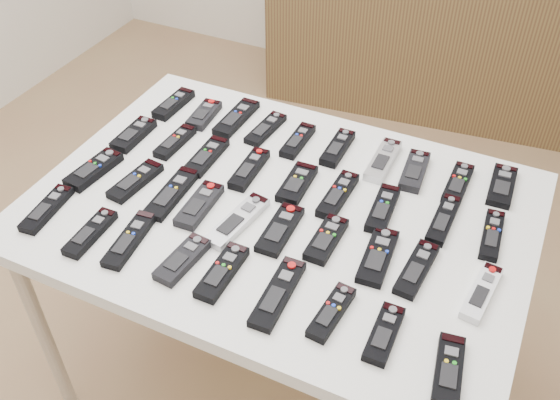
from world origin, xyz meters
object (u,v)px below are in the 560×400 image
at_px(remote_5, 338,148).
at_px(remote_28, 482,292).
at_px(remote_0, 174,104).
at_px(remote_34, 278,293).
at_px(remote_14, 297,183).
at_px(remote_11, 175,142).
at_px(remote_30, 90,233).
at_px(remote_27, 417,269).
at_px(remote_29, 47,209).
at_px(table, 280,222).
at_px(remote_15, 338,195).
at_px(remote_1, 204,115).
at_px(remote_20, 135,181).
at_px(remote_24, 280,229).
at_px(remote_21, 172,193).
at_px(remote_25, 326,239).
at_px(remote_36, 384,334).
at_px(remote_9, 502,186).
at_px(remote_10, 134,135).
at_px(remote_3, 266,129).
at_px(remote_7, 414,171).
at_px(remote_31, 130,240).
at_px(remote_13, 249,169).
at_px(remote_18, 492,235).
at_px(remote_35, 331,312).
at_px(remote_6, 383,160).
at_px(remote_4, 298,141).
at_px(remote_8, 458,183).
at_px(remote_16, 383,209).
at_px(remote_19, 94,169).
at_px(remote_22, 199,205).
at_px(remote_12, 207,156).
at_px(remote_2, 237,118).
at_px(remote_26, 378,256).
at_px(remote_17, 443,219).
at_px(remote_32, 183,259).
at_px(remote_33, 222,272).
at_px(sideboard, 447,32).
at_px(remote_37, 449,370).

xyz_separation_m(remote_5, remote_28, (0.48, -0.36, -0.00)).
xyz_separation_m(remote_0, remote_34, (0.62, -0.55, -0.00)).
bearing_deg(remote_14, remote_34, -74.52).
relative_size(remote_11, remote_30, 0.95).
height_order(remote_27, remote_29, same).
distance_m(remote_5, remote_11, 0.46).
xyz_separation_m(table, remote_15, (0.12, 0.09, 0.07)).
distance_m(remote_1, remote_20, 0.35).
bearing_deg(remote_30, remote_1, 89.83).
relative_size(remote_15, remote_24, 1.04).
relative_size(remote_21, remote_25, 1.29).
bearing_deg(remote_36, remote_15, 122.87).
distance_m(remote_9, remote_10, 1.03).
xyz_separation_m(remote_3, remote_7, (0.45, -0.01, 0.00)).
relative_size(remote_31, remote_36, 1.25).
xyz_separation_m(remote_13, remote_27, (0.51, -0.16, -0.00)).
bearing_deg(remote_18, remote_35, -128.53).
bearing_deg(remote_30, remote_9, 33.48).
bearing_deg(remote_35, remote_13, 142.09).
bearing_deg(remote_18, remote_31, -157.90).
bearing_deg(remote_29, remote_35, -5.78).
bearing_deg(remote_6, remote_21, -141.26).
bearing_deg(remote_29, remote_24, 12.42).
relative_size(remote_4, remote_9, 0.98).
xyz_separation_m(remote_4, remote_34, (0.19, -0.54, 0.00)).
relative_size(remote_8, remote_16, 0.97).
height_order(remote_1, remote_18, remote_1).
relative_size(remote_19, remote_22, 1.02).
distance_m(remote_10, remote_29, 0.36).
xyz_separation_m(remote_0, remote_31, (0.23, -0.55, -0.00)).
distance_m(remote_20, remote_28, 0.91).
bearing_deg(remote_12, remote_2, 93.55).
xyz_separation_m(remote_26, remote_31, (-0.55, -0.20, 0.00)).
height_order(remote_5, remote_26, remote_5).
height_order(remote_19, remote_24, remote_19).
relative_size(remote_15, remote_29, 1.05).
relative_size(remote_7, remote_35, 1.06).
height_order(remote_17, remote_34, same).
relative_size(remote_5, remote_24, 0.94).
relative_size(remote_3, remote_20, 0.99).
xyz_separation_m(remote_35, remote_36, (0.12, -0.00, -0.00)).
bearing_deg(remote_26, remote_9, 56.91).
xyz_separation_m(remote_32, remote_33, (0.10, 0.01, -0.00)).
xyz_separation_m(table, remote_5, (0.05, 0.28, 0.07)).
distance_m(sideboard, remote_6, 1.62).
bearing_deg(remote_37, remote_31, 169.47).
relative_size(remote_11, remote_17, 0.87).
relative_size(sideboard, remote_5, 10.84).
xyz_separation_m(remote_20, remote_28, (0.91, 0.01, -0.00)).
bearing_deg(remote_35, remote_29, -174.67).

